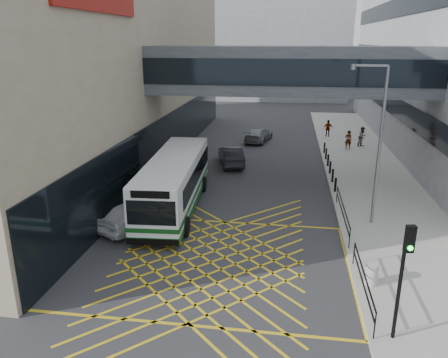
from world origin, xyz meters
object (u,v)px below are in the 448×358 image
at_px(traffic_light, 404,267).
at_px(street_lamp, 377,137).
at_px(pedestrian_a, 348,140).
at_px(car_silver, 259,134).
at_px(pedestrian_b, 362,137).
at_px(litter_bin, 372,274).
at_px(bus, 175,181).
at_px(car_white, 136,214).
at_px(pedestrian_c, 328,128).
at_px(car_dark, 231,156).

bearing_deg(traffic_light, street_lamp, 75.36).
bearing_deg(traffic_light, pedestrian_a, 76.06).
height_order(car_silver, pedestrian_b, pedestrian_b).
bearing_deg(litter_bin, traffic_light, -86.97).
relative_size(traffic_light, pedestrian_a, 2.46).
height_order(bus, car_white, bus).
xyz_separation_m(street_lamp, pedestrian_c, (-0.47, 21.50, -3.79)).
height_order(bus, traffic_light, traffic_light).
xyz_separation_m(car_white, pedestrian_a, (12.90, 18.60, 0.23)).
relative_size(car_dark, traffic_light, 1.17).
bearing_deg(pedestrian_c, bus, 67.97).
distance_m(car_white, pedestrian_c, 26.24).
xyz_separation_m(traffic_light, street_lamp, (0.71, 9.71, 1.98)).
height_order(litter_bin, pedestrian_a, pedestrian_a).
height_order(car_white, pedestrian_c, pedestrian_c).
xyz_separation_m(street_lamp, pedestrian_b, (2.26, 17.70, -3.73)).
height_order(bus, pedestrian_a, bus).
distance_m(traffic_light, street_lamp, 9.93).
bearing_deg(bus, pedestrian_c, 60.12).
xyz_separation_m(traffic_light, pedestrian_c, (0.24, 31.21, -1.81)).
bearing_deg(pedestrian_c, traffic_light, 93.87).
distance_m(litter_bin, pedestrian_a, 22.95).
bearing_deg(car_white, car_dark, -80.57).
relative_size(bus, litter_bin, 12.68).
height_order(car_white, pedestrian_b, pedestrian_b).
xyz_separation_m(bus, pedestrian_c, (10.21, 20.62, -0.66)).
bearing_deg(car_white, litter_bin, -176.79).
relative_size(car_silver, street_lamp, 0.56).
height_order(car_silver, pedestrian_a, pedestrian_a).
relative_size(car_dark, pedestrian_b, 2.68).
bearing_deg(pedestrian_b, car_silver, 128.09).
bearing_deg(pedestrian_a, car_white, 51.61).
distance_m(car_dark, traffic_light, 21.79).
relative_size(car_silver, pedestrian_c, 2.77).
distance_m(traffic_light, litter_bin, 4.02).
bearing_deg(traffic_light, car_dark, 101.15).
xyz_separation_m(street_lamp, pedestrian_a, (0.89, 16.53, -3.79)).
bearing_deg(car_white, bus, -90.13).
relative_size(car_white, car_dark, 1.00).
height_order(car_dark, traffic_light, traffic_light).
xyz_separation_m(street_lamp, litter_bin, (-0.89, -6.34, -4.17)).
bearing_deg(litter_bin, car_silver, 103.91).
bearing_deg(pedestrian_c, car_white, 68.21).
height_order(car_dark, pedestrian_c, pedestrian_c).
relative_size(car_white, street_lamp, 0.58).
relative_size(bus, car_silver, 2.43).
xyz_separation_m(bus, car_dark, (1.98, 9.59, -0.90)).
distance_m(car_white, pedestrian_a, 22.63).
bearing_deg(street_lamp, pedestrian_c, 96.82).
bearing_deg(pedestrian_b, pedestrian_a, 176.58).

